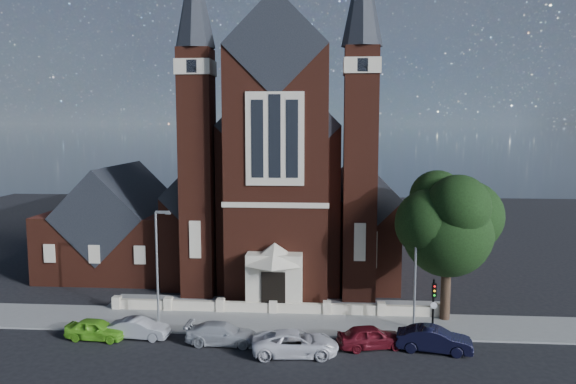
{
  "coord_description": "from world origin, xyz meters",
  "views": [
    {
      "loc": [
        4.11,
        -33.87,
        14.11
      ],
      "look_at": [
        0.69,
        12.0,
        8.52
      ],
      "focal_mm": 35.0,
      "sensor_mm": 36.0,
      "label": 1
    }
  ],
  "objects_px": {
    "street_lamp_left": "(158,260)",
    "car_lime_van": "(96,329)",
    "car_silver_a": "(139,328)",
    "car_navy": "(434,340)",
    "church": "(289,182)",
    "traffic_signal": "(434,301)",
    "parish_hall": "(120,229)",
    "car_dark_red": "(371,337)",
    "street_tree": "(450,226)",
    "car_white_suv": "(295,343)",
    "street_lamp_right": "(417,264)",
    "car_silver_b": "(222,334)"
  },
  "relations": [
    {
      "from": "street_lamp_left",
      "to": "car_silver_a",
      "type": "relative_size",
      "value": 2.03
    },
    {
      "from": "car_silver_a",
      "to": "car_navy",
      "type": "xyz_separation_m",
      "value": [
        19.09,
        -0.77,
        0.11
      ]
    },
    {
      "from": "traffic_signal",
      "to": "car_navy",
      "type": "bearing_deg",
      "value": -97.54
    },
    {
      "from": "church",
      "to": "traffic_signal",
      "type": "relative_size",
      "value": 8.72
    },
    {
      "from": "parish_hall",
      "to": "car_navy",
      "type": "relative_size",
      "value": 2.63
    },
    {
      "from": "street_lamp_left",
      "to": "church",
      "type": "bearing_deg",
      "value": 67.34
    },
    {
      "from": "car_dark_red",
      "to": "car_silver_b",
      "type": "bearing_deg",
      "value": 76.37
    },
    {
      "from": "street_lamp_right",
      "to": "traffic_signal",
      "type": "distance_m",
      "value": 2.71
    },
    {
      "from": "street_tree",
      "to": "car_dark_red",
      "type": "relative_size",
      "value": 2.5
    },
    {
      "from": "parish_hall",
      "to": "traffic_signal",
      "type": "height_order",
      "value": "parish_hall"
    },
    {
      "from": "street_lamp_right",
      "to": "car_navy",
      "type": "bearing_deg",
      "value": -80.47
    },
    {
      "from": "traffic_signal",
      "to": "car_lime_van",
      "type": "height_order",
      "value": "traffic_signal"
    },
    {
      "from": "church",
      "to": "traffic_signal",
      "type": "height_order",
      "value": "church"
    },
    {
      "from": "street_tree",
      "to": "car_white_suv",
      "type": "height_order",
      "value": "street_tree"
    },
    {
      "from": "street_tree",
      "to": "car_silver_a",
      "type": "xyz_separation_m",
      "value": [
        -20.97,
        -4.66,
        -6.3
      ]
    },
    {
      "from": "church",
      "to": "street_lamp_left",
      "type": "bearing_deg",
      "value": -112.66
    },
    {
      "from": "car_navy",
      "to": "parish_hall",
      "type": "bearing_deg",
      "value": 66.88
    },
    {
      "from": "traffic_signal",
      "to": "car_white_suv",
      "type": "bearing_deg",
      "value": -159.64
    },
    {
      "from": "church",
      "to": "street_lamp_left",
      "type": "height_order",
      "value": "church"
    },
    {
      "from": "street_lamp_right",
      "to": "traffic_signal",
      "type": "bearing_deg",
      "value": -59.99
    },
    {
      "from": "car_lime_van",
      "to": "car_navy",
      "type": "relative_size",
      "value": 0.86
    },
    {
      "from": "car_navy",
      "to": "car_silver_a",
      "type": "bearing_deg",
      "value": 98.14
    },
    {
      "from": "parish_hall",
      "to": "car_lime_van",
      "type": "height_order",
      "value": "parish_hall"
    },
    {
      "from": "parish_hall",
      "to": "street_lamp_left",
      "type": "xyz_separation_m",
      "value": [
        8.09,
        -14.0,
        0.59
      ]
    },
    {
      "from": "church",
      "to": "street_lamp_right",
      "type": "bearing_deg",
      "value": -61.96
    },
    {
      "from": "street_tree",
      "to": "car_white_suv",
      "type": "distance_m",
      "value": 13.86
    },
    {
      "from": "parish_hall",
      "to": "car_silver_a",
      "type": "bearing_deg",
      "value": -65.79
    },
    {
      "from": "street_lamp_left",
      "to": "traffic_signal",
      "type": "xyz_separation_m",
      "value": [
        18.91,
        -1.57,
        -2.02
      ]
    },
    {
      "from": "parish_hall",
      "to": "car_silver_b",
      "type": "bearing_deg",
      "value": -52.79
    },
    {
      "from": "church",
      "to": "car_white_suv",
      "type": "xyz_separation_m",
      "value": [
        2.1,
        -23.82,
        -7.44
      ]
    },
    {
      "from": "street_lamp_left",
      "to": "car_dark_red",
      "type": "bearing_deg",
      "value": -13.26
    },
    {
      "from": "car_lime_van",
      "to": "car_silver_a",
      "type": "bearing_deg",
      "value": -77.09
    },
    {
      "from": "car_lime_van",
      "to": "parish_hall",
      "type": "bearing_deg",
      "value": 20.34
    },
    {
      "from": "car_white_suv",
      "to": "car_dark_red",
      "type": "relative_size",
      "value": 1.24
    },
    {
      "from": "street_tree",
      "to": "car_navy",
      "type": "relative_size",
      "value": 2.31
    },
    {
      "from": "street_lamp_left",
      "to": "car_lime_van",
      "type": "distance_m",
      "value": 6.08
    },
    {
      "from": "street_lamp_right",
      "to": "traffic_signal",
      "type": "relative_size",
      "value": 2.02
    },
    {
      "from": "traffic_signal",
      "to": "street_lamp_left",
      "type": "bearing_deg",
      "value": 175.24
    },
    {
      "from": "car_white_suv",
      "to": "street_lamp_right",
      "type": "bearing_deg",
      "value": -63.83
    },
    {
      "from": "car_dark_red",
      "to": "car_navy",
      "type": "bearing_deg",
      "value": -107.64
    },
    {
      "from": "parish_hall",
      "to": "car_lime_van",
      "type": "xyz_separation_m",
      "value": [
        4.86,
        -17.35,
        -3.33
      ]
    },
    {
      "from": "street_lamp_left",
      "to": "car_dark_red",
      "type": "height_order",
      "value": "street_lamp_left"
    },
    {
      "from": "car_silver_b",
      "to": "traffic_signal",
      "type": "bearing_deg",
      "value": -80.39
    },
    {
      "from": "parish_hall",
      "to": "street_lamp_right",
      "type": "height_order",
      "value": "parish_hall"
    },
    {
      "from": "car_navy",
      "to": "car_lime_van",
      "type": "bearing_deg",
      "value": 99.48
    },
    {
      "from": "street_lamp_left",
      "to": "car_navy",
      "type": "distance_m",
      "value": 19.38
    },
    {
      "from": "street_lamp_right",
      "to": "traffic_signal",
      "type": "xyz_separation_m",
      "value": [
        0.91,
        -1.57,
        -2.02
      ]
    },
    {
      "from": "car_silver_a",
      "to": "parish_hall",
      "type": "bearing_deg",
      "value": 27.64
    },
    {
      "from": "parish_hall",
      "to": "car_white_suv",
      "type": "xyz_separation_m",
      "value": [
        18.1,
        -18.88,
        -3.27
      ]
    },
    {
      "from": "church",
      "to": "traffic_signal",
      "type": "xyz_separation_m",
      "value": [
        11.0,
        -20.52,
        -5.6
      ]
    }
  ]
}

